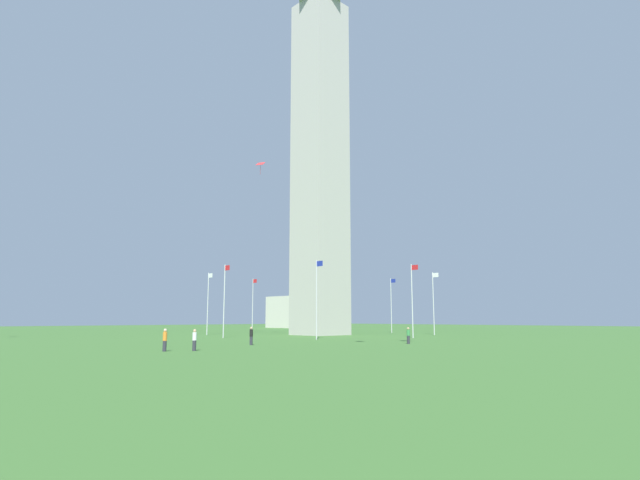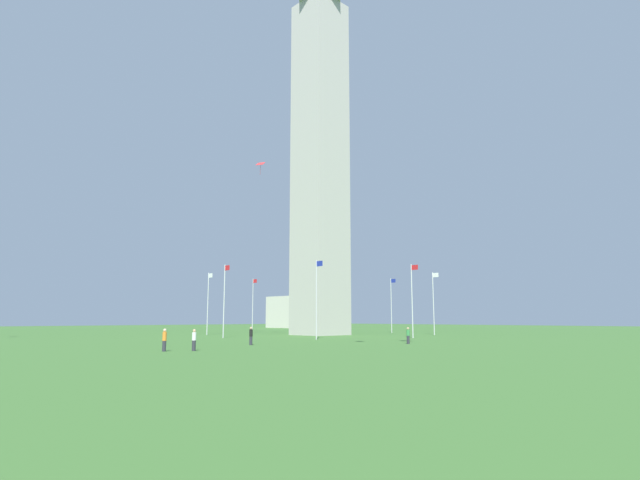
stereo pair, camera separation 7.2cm
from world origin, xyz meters
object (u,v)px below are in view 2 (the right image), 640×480
(flagpole_sw, at_px, (208,301))
(person_orange_shirt, at_px, (164,340))
(kite_red_diamond, at_px, (260,164))
(flagpole_nw, at_px, (317,296))
(flagpole_w, at_px, (224,298))
(person_black_shirt, at_px, (251,336))
(flagpole_s, at_px, (253,303))
(person_green_shirt, at_px, (408,336))
(obelisk_monument, at_px, (320,141))
(flagpole_se, at_px, (323,304))
(flagpole_ne, at_px, (434,301))
(person_white_shirt, at_px, (194,340))
(distant_building, at_px, (307,312))
(flagpole_e, at_px, (391,303))
(flagpole_n, at_px, (412,298))

(flagpole_sw, xyz_separation_m, person_orange_shirt, (32.42, -23.57, -4.27))
(kite_red_diamond, bearing_deg, flagpole_nw, -9.64)
(flagpole_sw, relative_size, flagpole_w, 1.00)
(flagpole_nw, distance_m, person_black_shirt, 14.55)
(flagpole_s, bearing_deg, person_green_shirt, -16.42)
(obelisk_monument, bearing_deg, person_orange_shirt, -60.37)
(obelisk_monument, distance_m, kite_red_diamond, 11.27)
(flagpole_w, distance_m, person_orange_shirt, 27.80)
(obelisk_monument, bearing_deg, person_green_shirt, -26.06)
(flagpole_se, relative_size, flagpole_s, 1.00)
(flagpole_ne, xyz_separation_m, person_white_shirt, (9.10, -45.89, -4.30))
(flagpole_ne, relative_size, person_green_shirt, 5.86)
(flagpole_se, xyz_separation_m, distant_building, (-32.62, 25.57, -1.01))
(flagpole_w, xyz_separation_m, person_black_shirt, (16.96, -8.02, -4.28))
(flagpole_w, relative_size, person_orange_shirt, 5.51)
(person_white_shirt, bearing_deg, flagpole_e, 13.20)
(flagpole_ne, relative_size, person_white_shirt, 5.69)
(person_white_shirt, bearing_deg, distant_building, 33.29)
(flagpole_w, relative_size, person_black_shirt, 5.59)
(flagpole_nw, bearing_deg, flagpole_w, -157.50)
(obelisk_monument, bearing_deg, person_black_shirt, -55.98)
(person_green_shirt, relative_size, person_black_shirt, 0.95)
(flagpole_n, distance_m, person_orange_shirt, 36.11)
(flagpole_n, xyz_separation_m, person_white_shirt, (4.07, -33.74, -4.30))
(kite_red_diamond, bearing_deg, flagpole_sw, -164.62)
(flagpole_e, relative_size, distant_building, 0.49)
(flagpole_w, xyz_separation_m, person_white_shirt, (21.25, -16.56, -4.30))
(flagpole_w, bearing_deg, person_white_shirt, -37.94)
(flagpole_se, distance_m, flagpole_w, 31.74)
(flagpole_sw, xyz_separation_m, person_green_shirt, (38.07, -0.55, -4.32))
(flagpole_se, bearing_deg, flagpole_e, 22.50)
(flagpole_w, distance_m, flagpole_nw, 13.15)
(flagpole_n, distance_m, person_white_shirt, 34.26)
(person_green_shirt, bearing_deg, flagpole_nw, 26.78)
(flagpole_n, distance_m, person_green_shirt, 16.02)
(flagpole_sw, height_order, person_green_shirt, flagpole_sw)
(flagpole_s, distance_m, person_black_shirt, 42.65)
(obelisk_monument, bearing_deg, flagpole_ne, 44.88)
(flagpole_n, xyz_separation_m, flagpole_sw, (-29.33, -12.15, 0.00))
(flagpole_se, height_order, flagpole_w, same)
(flagpole_w, bearing_deg, person_black_shirt, -25.31)
(person_white_shirt, bearing_deg, flagpole_s, 39.27)
(obelisk_monument, bearing_deg, flagpole_se, 134.88)
(flagpole_nw, bearing_deg, flagpole_n, 67.50)
(flagpole_e, bearing_deg, flagpole_sw, -112.50)
(person_white_shirt, bearing_deg, flagpole_se, 26.60)
(flagpole_ne, bearing_deg, flagpole_n, -67.50)
(flagpole_n, height_order, flagpole_se, same)
(flagpole_se, bearing_deg, flagpole_w, -67.50)
(obelisk_monument, distance_m, flagpole_e, 30.61)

